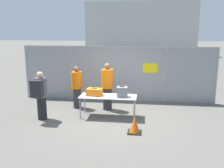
{
  "coord_description": "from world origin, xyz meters",
  "views": [
    {
      "loc": [
        1.12,
        -8.26,
        2.99
      ],
      "look_at": [
        -0.03,
        0.57,
        1.05
      ],
      "focal_mm": 40.0,
      "sensor_mm": 36.0,
      "label": 1
    }
  ],
  "objects_px": {
    "suitcase_grey": "(122,92)",
    "traffic_cone": "(135,125)",
    "inspection_table": "(108,98)",
    "suitcase_orange": "(94,92)",
    "traveler_hooded": "(40,94)",
    "security_worker_far": "(77,87)",
    "security_worker_near": "(107,86)",
    "utility_trailer": "(155,80)"
  },
  "relations": [
    {
      "from": "inspection_table",
      "to": "security_worker_near",
      "type": "height_order",
      "value": "security_worker_near"
    },
    {
      "from": "traveler_hooded",
      "to": "suitcase_orange",
      "type": "bearing_deg",
      "value": 31.1
    },
    {
      "from": "suitcase_grey",
      "to": "security_worker_far",
      "type": "xyz_separation_m",
      "value": [
        -1.83,
        0.93,
        -0.08
      ]
    },
    {
      "from": "traveler_hooded",
      "to": "security_worker_near",
      "type": "height_order",
      "value": "security_worker_near"
    },
    {
      "from": "traveler_hooded",
      "to": "traffic_cone",
      "type": "distance_m",
      "value": 3.32
    },
    {
      "from": "traveler_hooded",
      "to": "traffic_cone",
      "type": "relative_size",
      "value": 3.23
    },
    {
      "from": "security_worker_far",
      "to": "utility_trailer",
      "type": "bearing_deg",
      "value": -152.05
    },
    {
      "from": "security_worker_far",
      "to": "traffic_cone",
      "type": "relative_size",
      "value": 3.22
    },
    {
      "from": "inspection_table",
      "to": "suitcase_grey",
      "type": "relative_size",
      "value": 4.86
    },
    {
      "from": "inspection_table",
      "to": "utility_trailer",
      "type": "distance_m",
      "value": 5.21
    },
    {
      "from": "traffic_cone",
      "to": "suitcase_grey",
      "type": "bearing_deg",
      "value": 111.69
    },
    {
      "from": "suitcase_grey",
      "to": "utility_trailer",
      "type": "bearing_deg",
      "value": 75.18
    },
    {
      "from": "suitcase_orange",
      "to": "security_worker_near",
      "type": "relative_size",
      "value": 0.31
    },
    {
      "from": "suitcase_orange",
      "to": "suitcase_grey",
      "type": "bearing_deg",
      "value": -4.58
    },
    {
      "from": "security_worker_near",
      "to": "inspection_table",
      "type": "bearing_deg",
      "value": 99.29
    },
    {
      "from": "suitcase_orange",
      "to": "traffic_cone",
      "type": "relative_size",
      "value": 1.1
    },
    {
      "from": "suitcase_orange",
      "to": "utility_trailer",
      "type": "height_order",
      "value": "suitcase_orange"
    },
    {
      "from": "suitcase_grey",
      "to": "traffic_cone",
      "type": "relative_size",
      "value": 0.79
    },
    {
      "from": "inspection_table",
      "to": "suitcase_grey",
      "type": "xyz_separation_m",
      "value": [
        0.49,
        -0.04,
        0.23
      ]
    },
    {
      "from": "suitcase_grey",
      "to": "traffic_cone",
      "type": "height_order",
      "value": "suitcase_grey"
    },
    {
      "from": "suitcase_orange",
      "to": "traffic_cone",
      "type": "distance_m",
      "value": 2.06
    },
    {
      "from": "inspection_table",
      "to": "security_worker_near",
      "type": "bearing_deg",
      "value": 100.03
    },
    {
      "from": "utility_trailer",
      "to": "traffic_cone",
      "type": "xyz_separation_m",
      "value": [
        -0.82,
        -6.16,
        -0.17
      ]
    },
    {
      "from": "suitcase_orange",
      "to": "suitcase_grey",
      "type": "xyz_separation_m",
      "value": [
        0.97,
        -0.08,
        0.05
      ]
    },
    {
      "from": "suitcase_grey",
      "to": "traffic_cone",
      "type": "bearing_deg",
      "value": -68.31
    },
    {
      "from": "inspection_table",
      "to": "security_worker_near",
      "type": "xyz_separation_m",
      "value": [
        -0.15,
        0.82,
        0.22
      ]
    },
    {
      "from": "suitcase_orange",
      "to": "security_worker_far",
      "type": "relative_size",
      "value": 0.34
    },
    {
      "from": "utility_trailer",
      "to": "traffic_cone",
      "type": "distance_m",
      "value": 6.21
    },
    {
      "from": "inspection_table",
      "to": "suitcase_orange",
      "type": "relative_size",
      "value": 3.5
    },
    {
      "from": "suitcase_grey",
      "to": "traffic_cone",
      "type": "xyz_separation_m",
      "value": [
        0.49,
        -1.23,
        -0.69
      ]
    },
    {
      "from": "suitcase_grey",
      "to": "inspection_table",
      "type": "bearing_deg",
      "value": 175.05
    },
    {
      "from": "inspection_table",
      "to": "utility_trailer",
      "type": "bearing_deg",
      "value": 69.89
    },
    {
      "from": "security_worker_far",
      "to": "inspection_table",
      "type": "bearing_deg",
      "value": 122.63
    },
    {
      "from": "inspection_table",
      "to": "traveler_hooded",
      "type": "bearing_deg",
      "value": -165.43
    },
    {
      "from": "inspection_table",
      "to": "suitcase_orange",
      "type": "xyz_separation_m",
      "value": [
        -0.49,
        0.04,
        0.18
      ]
    },
    {
      "from": "suitcase_grey",
      "to": "security_worker_near",
      "type": "relative_size",
      "value": 0.23
    },
    {
      "from": "inspection_table",
      "to": "security_worker_near",
      "type": "relative_size",
      "value": 1.1
    },
    {
      "from": "traveler_hooded",
      "to": "utility_trailer",
      "type": "relative_size",
      "value": 0.41
    },
    {
      "from": "suitcase_grey",
      "to": "utility_trailer",
      "type": "distance_m",
      "value": 5.13
    },
    {
      "from": "security_worker_near",
      "to": "traffic_cone",
      "type": "distance_m",
      "value": 2.47
    },
    {
      "from": "utility_trailer",
      "to": "traffic_cone",
      "type": "bearing_deg",
      "value": -97.54
    },
    {
      "from": "security_worker_far",
      "to": "utility_trailer",
      "type": "xyz_separation_m",
      "value": [
        3.13,
        4.0,
        -0.45
      ]
    }
  ]
}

